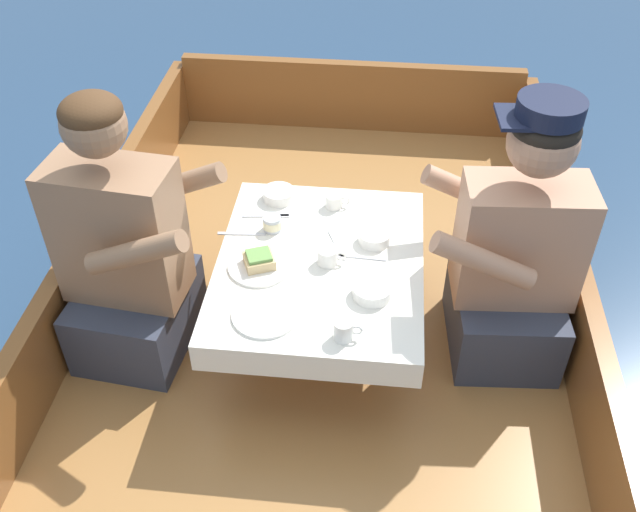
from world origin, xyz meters
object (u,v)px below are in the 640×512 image
object	(u,v)px
person_port	(126,257)
coffee_cup_center	(334,201)
coffee_cup_starboard	(328,256)
person_starboard	(514,258)
tin_can	(272,223)
coffee_cup_port	(344,330)
sandwich	(259,260)

from	to	relation	value
person_port	coffee_cup_center	xyz separation A→B (m)	(0.67, 0.38, 0.01)
coffee_cup_starboard	coffee_cup_center	world-z (taller)	coffee_cup_starboard
person_port	person_starboard	size ratio (longest dim) A/B	1.01
coffee_cup_starboard	tin_can	distance (m)	0.27
person_starboard	coffee_cup_starboard	world-z (taller)	person_starboard
person_port	coffee_cup_port	bearing A→B (deg)	-13.71
sandwich	coffee_cup_starboard	size ratio (longest dim) A/B	1.25
coffee_cup_port	coffee_cup_starboard	xyz separation A→B (m)	(-0.08, 0.34, -0.00)
person_starboard	coffee_cup_center	distance (m)	0.68
sandwich	coffee_cup_starboard	bearing A→B (deg)	11.63
person_port	tin_can	bearing A→B (deg)	32.01
tin_can	coffee_cup_starboard	bearing A→B (deg)	-36.88
coffee_cup_port	coffee_cup_starboard	size ratio (longest dim) A/B	0.91
coffee_cup_starboard	coffee_cup_center	bearing A→B (deg)	91.15
person_port	tin_can	xyz separation A→B (m)	(0.46, 0.22, 0.01)
coffee_cup_port	sandwich	bearing A→B (deg)	136.23
person_port	coffee_cup_starboard	distance (m)	0.68
coffee_cup_center	person_starboard	bearing A→B (deg)	-22.43
coffee_cup_port	tin_can	world-z (taller)	coffee_cup_port
coffee_cup_port	tin_can	xyz separation A→B (m)	(-0.29, 0.50, -0.01)
person_starboard	coffee_cup_center	bearing A→B (deg)	-26.24
person_starboard	coffee_cup_starboard	distance (m)	0.62
sandwich	coffee_cup_port	world-z (taller)	coffee_cup_port
person_port	coffee_cup_starboard	bearing A→B (deg)	11.62
person_starboard	tin_can	size ratio (longest dim) A/B	14.77
person_port	sandwich	xyz separation A→B (m)	(0.45, 0.02, 0.01)
coffee_cup_center	person_port	bearing A→B (deg)	-150.09
person_port	person_starboard	world-z (taller)	person_port
person_starboard	tin_can	world-z (taller)	person_starboard
tin_can	person_starboard	bearing A→B (deg)	-6.74
sandwich	coffee_cup_port	distance (m)	0.42
coffee_cup_port	coffee_cup_starboard	world-z (taller)	coffee_cup_port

